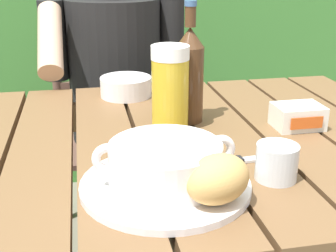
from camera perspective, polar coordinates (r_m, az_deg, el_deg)
name	(u,v)px	position (r m, az deg, el deg)	size (l,w,h in m)	color
dining_table	(168,183)	(1.00, 0.05, -7.28)	(1.17, 0.82, 0.78)	brown
chair_near_diner	(115,130)	(1.84, -6.79, -0.44)	(0.47, 0.42, 0.98)	brown
person_eating	(116,86)	(1.57, -6.66, 5.09)	(0.48, 0.47, 1.21)	black
serving_plate	(165,185)	(0.74, -0.34, -7.45)	(0.28, 0.28, 0.01)	white
soup_bowl	(165,162)	(0.73, -0.34, -4.62)	(0.23, 0.18, 0.07)	white
bread_roll	(218,179)	(0.67, 6.31, -6.68)	(0.13, 0.12, 0.07)	tan
beer_glass	(170,89)	(0.96, 0.27, 4.77)	(0.08, 0.08, 0.19)	gold
beer_bottle	(189,73)	(1.01, 2.74, 6.72)	(0.06, 0.06, 0.27)	#482D19
water_glass_small	(277,162)	(0.78, 13.62, -4.47)	(0.07, 0.07, 0.06)	silver
butter_tub	(298,117)	(1.03, 16.21, 1.13)	(0.10, 0.08, 0.05)	white
table_knife	(241,160)	(0.84, 9.24, -4.30)	(0.14, 0.03, 0.01)	silver
diner_bowl	(126,87)	(1.22, -5.36, 5.00)	(0.14, 0.14, 0.05)	white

